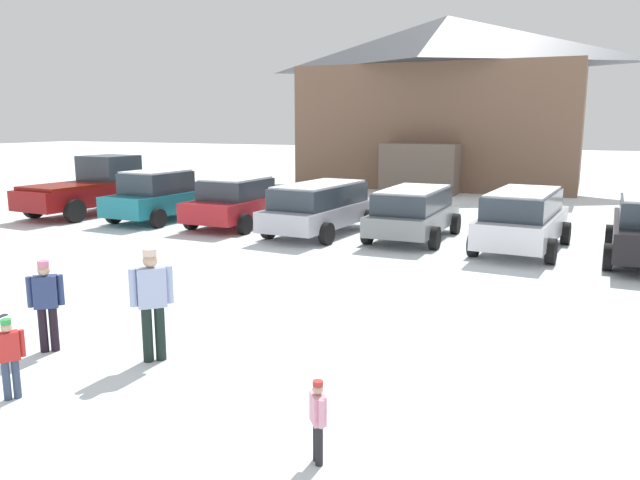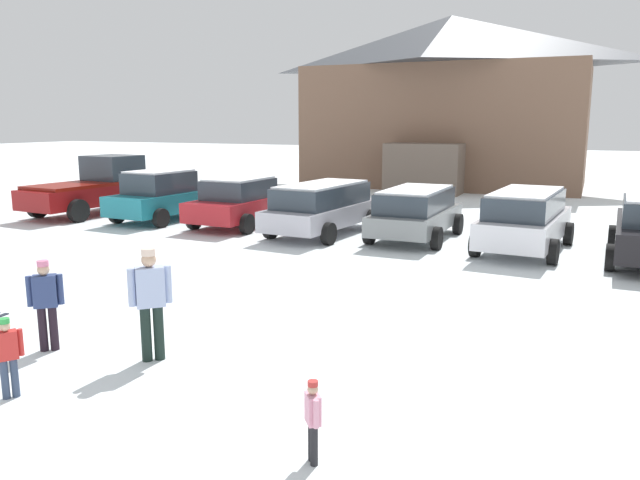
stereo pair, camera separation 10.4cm
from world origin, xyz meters
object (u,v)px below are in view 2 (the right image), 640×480
pickup_truck (97,187)px  skier_teen_in_navy_coat (46,300)px  parked_teal_hatchback (163,196)px  parked_red_sedan (242,201)px  skier_child_in_red_jacket (7,353)px  parked_grey_wagon (416,211)px  ski_lodge (448,101)px  skier_child_in_pink_snowsuit (313,417)px  parked_white_suv (525,218)px  parked_silver_wagon (323,206)px  skier_adult_in_blue_parka (151,298)px

pickup_truck → skier_teen_in_navy_coat: (9.96, -11.22, -0.20)m
parked_teal_hatchback → parked_red_sedan: 3.12m
skier_child_in_red_jacket → parked_grey_wagon: bearing=83.0°
parked_red_sedan → ski_lodge: bearing=80.7°
ski_lodge → parked_red_sedan: bearing=-99.3°
parked_red_sedan → skier_child_in_pink_snowsuit: 14.95m
ski_lodge → parked_white_suv: (6.33, -17.03, -3.65)m
ski_lodge → parked_red_sedan: size_ratio=3.45×
parked_silver_wagon → skier_adult_in_blue_parka: size_ratio=2.91×
parked_red_sedan → skier_child_in_red_jacket: (4.40, -12.51, -0.23)m
parked_white_suv → skier_child_in_red_jacket: parked_white_suv is taller
skier_child_in_red_jacket → skier_teen_in_navy_coat: bearing=122.6°
parked_red_sedan → parked_white_suv: (9.08, -0.27, 0.06)m
ski_lodge → parked_teal_hatchback: (-5.88, -16.94, -3.66)m
skier_child_in_pink_snowsuit → parked_red_sedan: bearing=124.8°
parked_white_suv → pickup_truck: (-15.55, 0.39, 0.10)m
skier_child_in_pink_snowsuit → pickup_truck: bearing=140.4°
parked_teal_hatchback → skier_child_in_red_jacket: (7.52, -12.34, -0.29)m
parked_teal_hatchback → skier_teen_in_navy_coat: parked_teal_hatchback is taller
parked_white_suv → skier_adult_in_blue_parka: 11.17m
ski_lodge → parked_white_suv: bearing=-69.6°
parked_teal_hatchback → parked_white_suv: parked_teal_hatchback is taller
parked_white_suv → skier_teen_in_navy_coat: parked_white_suv is taller
ski_lodge → skier_child_in_pink_snowsuit: bearing=-78.7°
parked_silver_wagon → skier_adult_in_blue_parka: bearing=-78.7°
parked_white_suv → parked_silver_wagon: bearing=179.9°
parked_teal_hatchback → parked_grey_wagon: (9.06, 0.30, -0.05)m
parked_teal_hatchback → parked_red_sedan: parked_teal_hatchback is taller
parked_red_sedan → skier_teen_in_navy_coat: 11.64m
parked_grey_wagon → pickup_truck: pickup_truck is taller
parked_grey_wagon → skier_adult_in_blue_parka: (-0.74, -10.87, 0.11)m
parked_red_sedan → skier_adult_in_blue_parka: bearing=-64.2°
pickup_truck → skier_child_in_red_jacket: bearing=-49.3°
parked_silver_wagon → skier_child_in_pink_snowsuit: 13.19m
parked_white_suv → pickup_truck: bearing=178.6°
parked_grey_wagon → parked_white_suv: size_ratio=0.91×
pickup_truck → skier_child_in_pink_snowsuit: 19.46m
skier_adult_in_blue_parka → skier_child_in_red_jacket: size_ratio=1.59×
parked_grey_wagon → skier_child_in_red_jacket: bearing=-97.0°
parked_silver_wagon → parked_grey_wagon: bearing=7.8°
parked_red_sedan → skier_child_in_red_jacket: 13.27m
pickup_truck → skier_child_in_pink_snowsuit: (15.00, -12.40, -0.49)m
parked_red_sedan → skier_teen_in_navy_coat: bearing=-72.5°
skier_child_in_red_jacket → parked_white_suv: bearing=69.1°
parked_red_sedan → parked_white_suv: bearing=-1.7°
skier_teen_in_navy_coat → pickup_truck: bearing=131.6°
parked_red_sedan → skier_child_in_red_jacket: size_ratio=4.14×
ski_lodge → skier_child_in_red_jacket: bearing=-86.8°
skier_child_in_pink_snowsuit → ski_lodge: bearing=101.3°
ski_lodge → parked_grey_wagon: ski_lodge is taller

